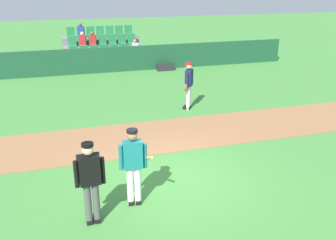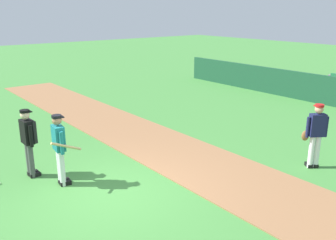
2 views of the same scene
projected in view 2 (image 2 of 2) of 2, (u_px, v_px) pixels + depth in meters
ground_plane at (115, 193)px, 8.60m from camera, size 80.00×80.00×0.00m
infield_dirt_path at (200, 164)px, 10.22m from camera, size 28.00×2.55×0.03m
batter_teal_jersey at (60, 147)px, 8.76m from camera, size 0.66×0.79×1.76m
umpire_home_plate at (29, 139)px, 9.21m from camera, size 0.59×0.31×1.76m
runner_navy_jersey at (316, 134)px, 9.73m from camera, size 0.50×0.57×1.76m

